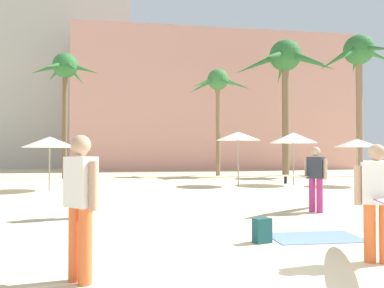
# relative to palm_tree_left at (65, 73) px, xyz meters

# --- Properties ---
(ground) EXTENTS (120.00, 120.00, 0.00)m
(ground) POSITION_rel_palm_tree_left_xyz_m (5.26, -19.02, -6.20)
(ground) COLOR beige
(hotel_pink) EXTENTS (24.99, 9.90, 12.08)m
(hotel_pink) POSITION_rel_palm_tree_left_xyz_m (11.60, 13.01, -0.16)
(hotel_pink) COLOR #DB9989
(hotel_pink) RESTS_ON ground
(palm_tree_left) EXTENTS (3.91, 3.52, 7.37)m
(palm_tree_left) POSITION_rel_palm_tree_left_xyz_m (0.00, 0.00, 0.00)
(palm_tree_left) COLOR brown
(palm_tree_left) RESTS_ON ground
(palm_tree_center) EXTENTS (4.99, 5.10, 9.11)m
(palm_tree_center) POSITION_rel_palm_tree_left_xyz_m (18.33, -0.81, 1.35)
(palm_tree_center) COLOR #896B4C
(palm_tree_center) RESTS_ON ground
(palm_tree_right) EXTENTS (6.50, 6.32, 8.99)m
(palm_tree_right) POSITION_rel_palm_tree_left_xyz_m (13.95, 0.63, 1.15)
(palm_tree_right) COLOR brown
(palm_tree_right) RESTS_ON ground
(palm_tree_far_right) EXTENTS (4.17, 4.28, 7.03)m
(palm_tree_far_right) POSITION_rel_palm_tree_left_xyz_m (9.49, 1.27, -0.34)
(palm_tree_far_right) COLOR #896B4C
(palm_tree_far_right) RESTS_ON ground
(cafe_umbrella_0) EXTENTS (2.03, 2.03, 2.16)m
(cafe_umbrella_0) POSITION_rel_palm_tree_left_xyz_m (14.04, -7.31, -4.24)
(cafe_umbrella_0) COLOR gray
(cafe_umbrella_0) RESTS_ON ground
(cafe_umbrella_1) EXTENTS (2.09, 2.09, 2.48)m
(cafe_umbrella_1) POSITION_rel_palm_tree_left_xyz_m (8.68, -6.38, -3.92)
(cafe_umbrella_1) COLOR gray
(cafe_umbrella_1) RESTS_ON ground
(cafe_umbrella_3) EXTENTS (2.25, 2.25, 2.47)m
(cafe_umbrella_3) POSITION_rel_palm_tree_left_xyz_m (11.40, -6.30, -3.98)
(cafe_umbrella_3) COLOR gray
(cafe_umbrella_3) RESTS_ON ground
(cafe_umbrella_4) EXTENTS (2.21, 2.21, 2.17)m
(cafe_umbrella_4) POSITION_rel_palm_tree_left_xyz_m (0.56, -7.28, -4.25)
(cafe_umbrella_4) COLOR gray
(cafe_umbrella_4) RESTS_ON ground
(beach_towel) EXTENTS (1.64, 1.03, 0.01)m
(beach_towel) POSITION_rel_palm_tree_left_xyz_m (7.04, -17.10, -6.19)
(beach_towel) COLOR #6684E0
(beach_towel) RESTS_ON ground
(backpack) EXTENTS (0.34, 0.31, 0.42)m
(backpack) POSITION_rel_palm_tree_left_xyz_m (5.95, -17.31, -6.00)
(backpack) COLOR #194B4C
(backpack) RESTS_ON ground
(person_mid_center) EXTENTS (1.64, 2.93, 1.66)m
(person_mid_center) POSITION_rel_palm_tree_left_xyz_m (7.14, -18.86, -5.29)
(person_mid_center) COLOR orange
(person_mid_center) RESTS_ON ground
(person_far_right) EXTENTS (2.59, 1.89, 1.68)m
(person_far_right) POSITION_rel_palm_tree_left_xyz_m (8.45, -14.23, -5.28)
(person_far_right) COLOR #B7337F
(person_far_right) RESTS_ON ground
(person_near_left) EXTENTS (0.42, 0.55, 1.68)m
(person_near_left) POSITION_rel_palm_tree_left_xyz_m (2.62, -14.27, -5.28)
(person_near_left) COLOR teal
(person_near_left) RESTS_ON ground
(person_near_right) EXTENTS (0.47, 0.52, 1.76)m
(person_near_right) POSITION_rel_palm_tree_left_xyz_m (3.14, -18.91, -5.23)
(person_near_right) COLOR orange
(person_near_right) RESTS_ON ground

